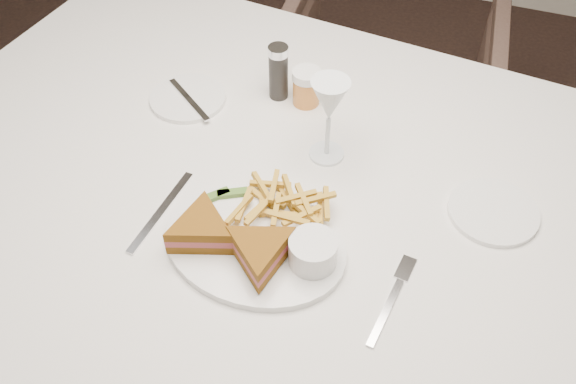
# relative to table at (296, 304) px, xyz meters

# --- Properties ---
(table) EXTENTS (1.72, 1.24, 0.75)m
(table) POSITION_rel_table_xyz_m (0.00, 0.00, 0.00)
(table) COLOR silver
(table) RESTS_ON ground
(chair_far) EXTENTS (0.71, 0.67, 0.68)m
(chair_far) POSITION_rel_table_xyz_m (-0.01, 0.87, -0.04)
(chair_far) COLOR #4D382F
(chair_far) RESTS_ON ground
(table_setting) EXTENTS (0.81, 0.64, 0.18)m
(table_setting) POSITION_rel_table_xyz_m (-0.02, -0.05, 0.41)
(table_setting) COLOR white
(table_setting) RESTS_ON table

